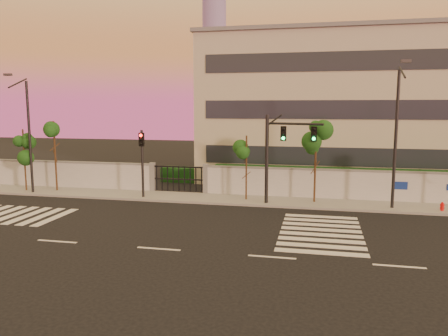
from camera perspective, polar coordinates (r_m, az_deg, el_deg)
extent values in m
plane|color=black|center=(19.77, -8.52, -10.41)|extent=(120.00, 120.00, 0.00)
cube|color=gray|center=(29.46, -1.25, -4.02)|extent=(60.00, 3.00, 0.15)
cube|color=#AEB1B6|center=(38.56, -26.85, -0.63)|extent=(25.00, 0.30, 2.00)
cube|color=slate|center=(38.43, -26.95, 0.93)|extent=(25.00, 0.36, 0.12)
cube|color=#AEB1B6|center=(30.94, 26.61, -2.55)|extent=(31.00, 0.30, 2.00)
cube|color=slate|center=(30.78, 26.74, -0.61)|extent=(31.00, 0.36, 0.12)
cube|color=slate|center=(32.17, -9.31, -1.24)|extent=(0.35, 0.35, 2.20)
cube|color=slate|center=(30.94, -2.40, -1.51)|extent=(0.35, 0.35, 2.20)
cube|color=#0F3410|center=(32.52, 16.09, -1.71)|extent=(20.00, 2.00, 1.80)
cube|color=#0F3410|center=(39.66, -22.88, -0.61)|extent=(12.00, 1.80, 1.40)
cube|color=#0F3410|center=(36.30, -3.45, -0.90)|extent=(6.00, 1.50, 1.20)
cube|color=#BCB79F|center=(39.56, 15.69, 7.41)|extent=(24.00, 12.00, 12.00)
cube|color=#262D38|center=(33.76, 16.03, 1.38)|extent=(22.00, 0.08, 1.40)
cube|color=#262D38|center=(33.56, 16.27, 7.33)|extent=(22.00, 0.08, 1.40)
cube|color=#262D38|center=(33.71, 16.51, 13.28)|extent=(22.00, 0.08, 1.40)
cube|color=slate|center=(40.00, 16.03, 16.17)|extent=(24.40, 12.40, 0.30)
cylinder|color=slate|center=(309.90, -1.28, 17.08)|extent=(16.00, 16.00, 110.00)
cube|color=silver|center=(28.77, -27.14, -5.35)|extent=(0.50, 4.00, 0.02)
cube|color=silver|center=(28.21, -25.72, -5.51)|extent=(0.50, 4.00, 0.02)
cube|color=silver|center=(27.67, -24.25, -5.67)|extent=(0.50, 4.00, 0.02)
cube|color=silver|center=(27.15, -22.71, -5.84)|extent=(0.50, 4.00, 0.02)
cube|color=silver|center=(26.65, -21.12, -6.01)|extent=(0.50, 4.00, 0.02)
cube|color=silver|center=(19.52, 12.56, -10.74)|extent=(4.00, 0.50, 0.02)
cube|color=silver|center=(20.37, 12.56, -9.93)|extent=(4.00, 0.50, 0.02)
cube|color=silver|center=(21.23, 12.55, -9.19)|extent=(4.00, 0.50, 0.02)
cube|color=silver|center=(22.09, 12.55, -8.51)|extent=(4.00, 0.50, 0.02)
cube|color=silver|center=(22.96, 12.54, -7.87)|extent=(4.00, 0.50, 0.02)
cube|color=silver|center=(23.83, 12.54, -7.29)|extent=(4.00, 0.50, 0.02)
cube|color=silver|center=(24.70, 12.54, -6.74)|extent=(4.00, 0.50, 0.02)
cube|color=silver|center=(25.57, 12.53, -6.23)|extent=(4.00, 0.50, 0.02)
cube|color=silver|center=(21.99, -20.95, -8.94)|extent=(2.00, 0.15, 0.01)
cube|color=silver|center=(19.77, -8.52, -10.39)|extent=(2.00, 0.15, 0.01)
cube|color=silver|center=(18.66, 6.29, -11.49)|extent=(2.00, 0.15, 0.01)
cube|color=silver|center=(18.85, 21.92, -11.83)|extent=(2.00, 0.15, 0.01)
cylinder|color=#382314|center=(34.84, -24.60, 0.84)|extent=(0.12, 0.12, 4.62)
sphere|color=#164212|center=(34.71, -24.73, 3.11)|extent=(1.07, 1.07, 1.07)
sphere|color=#164212|center=(34.72, -24.02, 2.00)|extent=(0.82, 0.82, 0.82)
sphere|color=#164212|center=(34.81, -25.21, 2.33)|extent=(0.78, 0.78, 0.78)
cylinder|color=#382314|center=(33.97, -21.17, 1.35)|extent=(0.13, 0.13, 5.18)
sphere|color=#164212|center=(33.84, -21.30, 3.96)|extent=(1.20, 1.20, 1.20)
sphere|color=#164212|center=(33.87, -20.49, 2.68)|extent=(0.92, 0.92, 0.92)
sphere|color=#164212|center=(33.92, -21.87, 3.06)|extent=(0.87, 0.87, 0.87)
cylinder|color=#382314|center=(28.59, 2.93, -0.11)|extent=(0.11, 0.11, 4.36)
sphere|color=#164212|center=(28.43, 2.95, 2.50)|extent=(0.99, 0.99, 0.99)
sphere|color=#164212|center=(28.63, 3.62, 1.21)|extent=(0.76, 0.76, 0.76)
sphere|color=#164212|center=(28.39, 2.36, 1.61)|extent=(0.72, 0.72, 0.72)
cylinder|color=#382314|center=(28.38, 11.84, 0.62)|extent=(0.13, 0.13, 5.30)
sphere|color=#164212|center=(28.22, 11.93, 3.83)|extent=(1.21, 1.21, 1.21)
sphere|color=#164212|center=(28.51, 12.66, 2.24)|extent=(0.92, 0.92, 0.92)
sphere|color=#164212|center=(28.10, 11.22, 2.75)|extent=(0.88, 0.88, 0.88)
cylinder|color=black|center=(27.55, 5.60, 0.99)|extent=(0.22, 0.22, 5.73)
cylinder|color=black|center=(27.22, 9.36, 5.71)|extent=(3.38, 1.25, 0.15)
cube|color=black|center=(27.25, 7.77, 4.48)|extent=(0.32, 0.17, 0.83)
sphere|color=#0CF259|center=(27.16, 7.74, 3.92)|extent=(0.18, 0.18, 0.18)
cube|color=black|center=(27.16, 11.67, 4.38)|extent=(0.32, 0.17, 0.83)
sphere|color=#0CF259|center=(27.07, 11.65, 3.82)|extent=(0.18, 0.18, 0.18)
cylinder|color=black|center=(29.87, -10.60, 0.41)|extent=(0.17, 0.17, 4.67)
cube|color=black|center=(29.65, -10.72, 3.68)|extent=(0.36, 0.19, 0.93)
sphere|color=red|center=(29.52, -10.82, 4.23)|extent=(0.21, 0.21, 0.21)
cylinder|color=black|center=(33.72, -24.04, 3.54)|extent=(0.18, 0.18, 7.99)
cylinder|color=black|center=(32.97, -25.36, 9.99)|extent=(0.10, 1.91, 0.78)
cube|color=#3F3F44|center=(32.28, -26.40, 10.87)|extent=(0.50, 0.25, 0.15)
cylinder|color=black|center=(27.87, 21.49, 3.24)|extent=(0.19, 0.19, 8.34)
cylinder|color=black|center=(26.93, 22.25, 11.50)|extent=(0.10, 1.99, 0.81)
cube|color=#3F3F44|center=(26.05, 22.67, 12.77)|extent=(0.52, 0.26, 0.16)
cylinder|color=red|center=(28.82, 26.58, -4.86)|extent=(0.19, 0.19, 0.44)
cylinder|color=red|center=(28.76, 26.62, -4.34)|extent=(0.25, 0.25, 0.09)
sphere|color=red|center=(28.74, 26.63, -4.15)|extent=(0.16, 0.16, 0.16)
cylinder|color=red|center=(28.80, 26.60, -4.69)|extent=(0.25, 0.11, 0.09)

